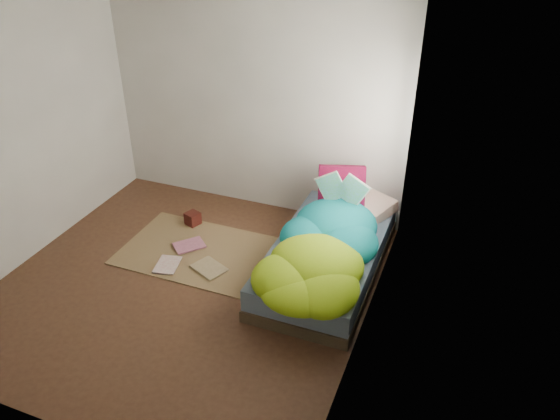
# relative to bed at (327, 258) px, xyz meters

# --- Properties ---
(ground) EXTENTS (3.50, 3.50, 0.00)m
(ground) POSITION_rel_bed_xyz_m (-1.22, -0.72, -0.17)
(ground) COLOR #44281A
(ground) RESTS_ON ground
(room_walls) EXTENTS (3.54, 3.54, 2.62)m
(room_walls) POSITION_rel_bed_xyz_m (-1.21, -0.71, 1.46)
(room_walls) COLOR #BBB7B1
(room_walls) RESTS_ON ground
(bed) EXTENTS (1.00, 2.00, 0.34)m
(bed) POSITION_rel_bed_xyz_m (0.00, 0.00, 0.00)
(bed) COLOR #342B1C
(bed) RESTS_ON ground
(duvet) EXTENTS (0.96, 1.84, 0.34)m
(duvet) POSITION_rel_bed_xyz_m (0.00, -0.22, 0.34)
(duvet) COLOR #075F7A
(duvet) RESTS_ON bed
(rug) EXTENTS (1.60, 1.10, 0.01)m
(rug) POSITION_rel_bed_xyz_m (-1.37, -0.17, -0.16)
(rug) COLOR brown
(rug) RESTS_ON ground
(pillow_floral) EXTENTS (0.68, 0.59, 0.13)m
(pillow_floral) POSITION_rel_bed_xyz_m (0.19, 0.80, 0.24)
(pillow_floral) COLOR beige
(pillow_floral) RESTS_ON bed
(pillow_magenta) EXTENTS (0.52, 0.30, 0.49)m
(pillow_magenta) POSITION_rel_bed_xyz_m (-0.07, 0.69, 0.42)
(pillow_magenta) COLOR #4A042C
(pillow_magenta) RESTS_ON bed
(open_book) EXTENTS (0.45, 0.10, 0.27)m
(open_book) POSITION_rel_bed_xyz_m (-0.01, 0.45, 0.65)
(open_book) COLOR green
(open_book) RESTS_ON duvet
(wooden_box) EXTENTS (0.18, 0.18, 0.14)m
(wooden_box) POSITION_rel_bed_xyz_m (-1.69, 0.29, -0.08)
(wooden_box) COLOR #360F0C
(wooden_box) RESTS_ON rug
(floor_book_a) EXTENTS (0.28, 0.35, 0.02)m
(floor_book_a) POSITION_rel_bed_xyz_m (-1.65, -0.55, -0.14)
(floor_book_a) COLOR silver
(floor_book_a) RESTS_ON rug
(floor_book_b) EXTENTS (0.39, 0.39, 0.03)m
(floor_book_b) POSITION_rel_bed_xyz_m (-1.59, -0.06, -0.14)
(floor_book_b) COLOR #C57192
(floor_book_b) RESTS_ON rug
(floor_book_c) EXTENTS (0.41, 0.36, 0.03)m
(floor_book_c) POSITION_rel_bed_xyz_m (-1.16, -0.53, -0.14)
(floor_book_c) COLOR tan
(floor_book_c) RESTS_ON rug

